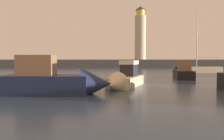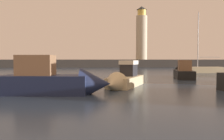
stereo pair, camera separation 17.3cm
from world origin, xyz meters
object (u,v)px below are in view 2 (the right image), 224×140
Objects in this scene: lighthouse at (142,34)px; sailboat_moored at (201,69)px; motorboat_0 at (59,81)px; motorboat_2 at (123,80)px; mooring_buoy at (49,75)px; motorboat_4 at (183,72)px.

lighthouse reaches higher than sailboat_moored.
motorboat_0 is (-13.79, -46.80, -7.98)m from lighthouse.
lighthouse is 28.04m from sailboat_moored.
lighthouse reaches higher than motorboat_0.
lighthouse is 1.52× the size of sailboat_moored.
mooring_buoy is (-6.75, 6.14, -0.08)m from motorboat_2.
motorboat_4 is 11.00m from sailboat_moored.
motorboat_0 is 5.14m from motorboat_2.
motorboat_2 is 9.13m from mooring_buoy.
motorboat_0 reaches higher than motorboat_4.
motorboat_0 is 0.72× the size of sailboat_moored.
lighthouse is at bearing 66.59° from mooring_buoy.
mooring_buoy is at bearing 137.68° from motorboat_2.
sailboat_moored reaches higher than motorboat_0.
motorboat_0 is 1.12× the size of motorboat_2.
motorboat_0 reaches higher than mooring_buoy.
sailboat_moored is at bearing -80.46° from lighthouse.
sailboat_moored is 23.64m from mooring_buoy.
mooring_buoy is (-2.54, 9.09, -0.29)m from motorboat_0.
lighthouse is 41.92m from mooring_buoy.
lighthouse reaches higher than motorboat_2.
mooring_buoy is at bearing -151.49° from sailboat_moored.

